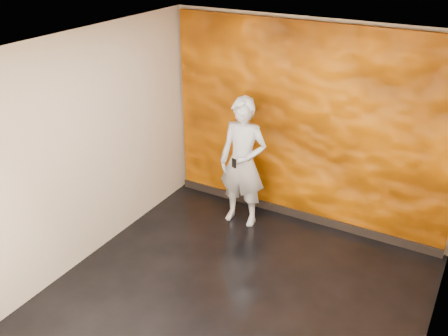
# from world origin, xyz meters

# --- Properties ---
(room) EXTENTS (4.02, 4.02, 2.81)m
(room) POSITION_xyz_m (0.00, 0.00, 1.40)
(room) COLOR black
(room) RESTS_ON ground
(feature_wall) EXTENTS (3.90, 0.06, 2.75)m
(feature_wall) POSITION_xyz_m (0.00, 1.96, 1.38)
(feature_wall) COLOR orange
(feature_wall) RESTS_ON ground
(baseboard) EXTENTS (3.90, 0.04, 0.12)m
(baseboard) POSITION_xyz_m (0.00, 1.92, 0.06)
(baseboard) COLOR black
(baseboard) RESTS_ON ground
(man) EXTENTS (0.69, 0.48, 1.82)m
(man) POSITION_xyz_m (-0.69, 1.47, 0.91)
(man) COLOR #8F949E
(man) RESTS_ON ground
(phone) EXTENTS (0.07, 0.03, 0.13)m
(phone) POSITION_xyz_m (-0.68, 1.20, 1.01)
(phone) COLOR black
(phone) RESTS_ON man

